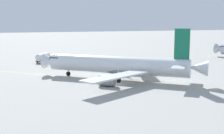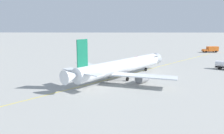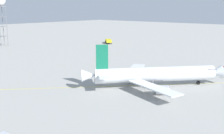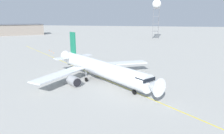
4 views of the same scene
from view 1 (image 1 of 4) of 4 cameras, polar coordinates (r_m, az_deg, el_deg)
The scene contains 4 objects.
ground_plane at distance 64.47m, azimuth 0.34°, elevation -3.13°, with size 600.00×600.00×0.00m, color #9E9E99.
airliner_main at distance 67.90m, azimuth 1.30°, elevation 0.22°, with size 29.11×32.16×11.84m.
fuel_tanker_truck at distance 100.56m, azimuth -12.91°, elevation 1.90°, with size 8.98×7.05×2.87m.
taxiway_centreline at distance 65.92m, azimuth 3.51°, elevation -2.88°, with size 101.70×109.45×0.01m.
Camera 1 is at (-58.96, 22.37, 13.42)m, focal length 47.45 mm.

